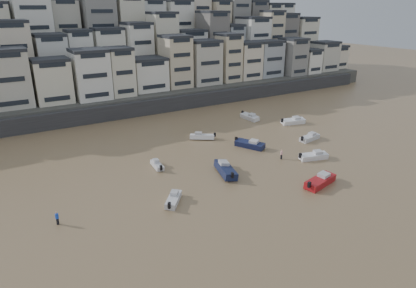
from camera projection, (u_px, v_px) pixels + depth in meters
ground at (340, 285)px, 35.16m from camera, size 400.00×400.00×0.00m
harbor_wall at (156, 105)px, 91.42m from camera, size 140.00×3.00×3.50m
hillside at (119, 44)px, 121.66m from camera, size 141.04×66.00×50.00m
boat_a at (320, 180)px, 54.40m from camera, size 6.84×3.53×1.78m
boat_b at (314, 155)px, 63.68m from camera, size 5.78×3.17×1.50m
boat_c at (226, 168)px, 58.07m from camera, size 4.00×7.18×1.86m
boat_d at (310, 137)px, 72.74m from camera, size 5.61×2.69×1.47m
boat_e at (250, 143)px, 68.90m from camera, size 4.46×6.42×1.68m
boat_f at (157, 164)px, 60.44m from camera, size 1.74×4.27×1.14m
boat_g at (293, 120)px, 82.71m from camera, size 6.21×3.19×1.62m
boat_h at (202, 136)px, 73.33m from camera, size 5.37×4.37×1.44m
boat_i at (250, 116)px, 85.92m from camera, size 2.06×5.79×1.56m
boat_j at (173, 198)px, 49.67m from camera, size 4.28×4.71×1.31m
person_blue at (57, 218)px, 44.59m from camera, size 0.44×0.44×1.74m
person_pink at (282, 154)px, 63.69m from camera, size 0.44×0.44×1.74m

